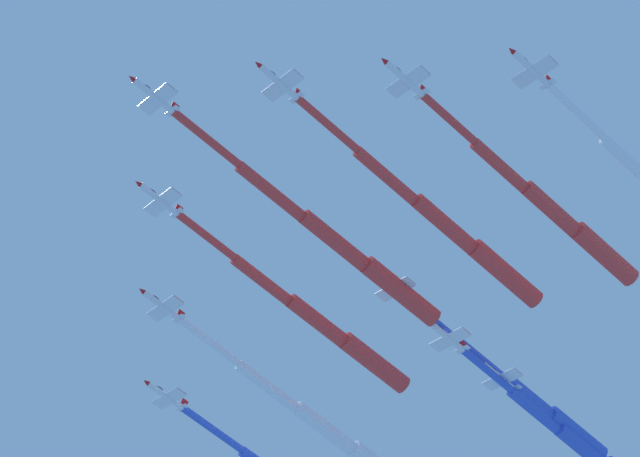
# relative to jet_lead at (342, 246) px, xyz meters

# --- Properties ---
(jet_lead) EXTENTS (58.49, 44.67, 4.54)m
(jet_lead) POSITION_rel_jet_lead_xyz_m (0.00, 0.00, 0.00)
(jet_lead) COLOR silver
(jet_port_inner) EXTENTS (56.09, 43.82, 4.51)m
(jet_port_inner) POSITION_rel_jet_lead_xyz_m (18.88, -4.38, 1.74)
(jet_port_inner) COLOR silver
(jet_starboard_inner) EXTENTS (53.59, 40.76, 4.44)m
(jet_starboard_inner) POSITION_rel_jet_lead_xyz_m (-1.53, 18.21, 2.05)
(jet_starboard_inner) COLOR silver
(jet_port_mid) EXTENTS (51.12, 39.86, 4.55)m
(jet_port_mid) POSITION_rel_jet_lead_xyz_m (36.06, -10.78, -0.61)
(jet_port_mid) COLOR silver
(jet_starboard_mid) EXTENTS (57.17, 44.35, 4.46)m
(jet_starboard_mid) POSITION_rel_jet_lead_xyz_m (2.45, 41.24, 0.04)
(jet_starboard_mid) COLOR silver
(jet_trail_port) EXTENTS (50.87, 39.51, 4.54)m
(jet_trail_port) POSITION_rel_jet_lead_xyz_m (39.18, 30.43, 1.05)
(jet_trail_port) COLOR silver
(jet_trail_starboard) EXTENTS (52.57, 41.22, 4.48)m
(jet_trail_starboard) POSITION_rel_jet_lead_xyz_m (51.35, 40.01, -0.95)
(jet_trail_starboard) COLOR silver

